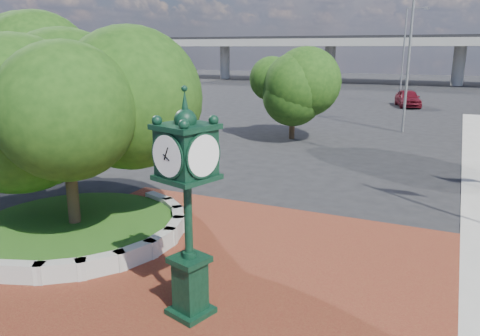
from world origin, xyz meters
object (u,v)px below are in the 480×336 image
(post_clock, at_px, (188,198))
(street_lamp_near, at_px, (414,43))
(parked_car, at_px, (408,98))
(street_lamp_far, at_px, (406,49))

(post_clock, xyz_separation_m, street_lamp_near, (1.78, 25.97, 3.26))
(parked_car, bearing_deg, street_lamp_near, -100.81)
(parked_car, relative_size, street_lamp_near, 0.49)
(parked_car, bearing_deg, street_lamp_far, 108.75)
(post_clock, bearing_deg, parked_car, 89.59)
(post_clock, bearing_deg, street_lamp_near, 86.07)
(post_clock, bearing_deg, street_lamp_far, 90.48)
(street_lamp_near, relative_size, street_lamp_far, 1.08)
(street_lamp_far, bearing_deg, street_lamp_near, -82.50)
(street_lamp_near, bearing_deg, post_clock, -93.93)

